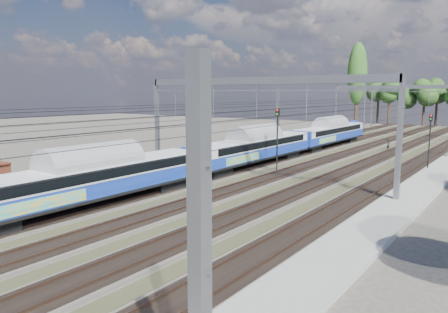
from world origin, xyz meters
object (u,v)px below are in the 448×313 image
Objects in this scene: signal_far at (430,135)px; emu_train at (253,144)px; worker at (388,145)px; signal_near at (277,132)px.

emu_train is at bearing -161.55° from signal_far.
worker is 0.25× the size of signal_near.
signal_near is (3.55, -1.33, 1.43)m from emu_train.
signal_far is (7.50, -13.82, 2.79)m from worker.
emu_train is 4.06m from signal_near.
signal_near is 1.11× the size of signal_far.
emu_train is at bearing 149.66° from signal_near.
worker is 0.28× the size of signal_far.
signal_near is (-4.18, -23.61, 3.17)m from worker.
signal_near reaches higher than emu_train.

